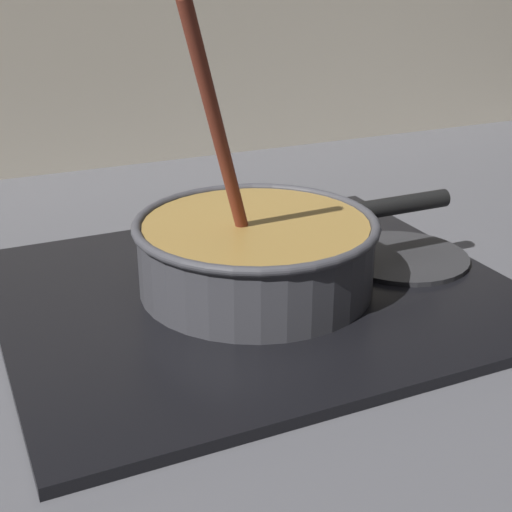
# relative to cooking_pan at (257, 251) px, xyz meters

# --- Properties ---
(ground) EXTENTS (2.40, 1.60, 0.04)m
(ground) POSITION_rel_cooking_pan_xyz_m (-0.07, -0.18, -0.08)
(ground) COLOR #4C4C51
(backsplash_wall) EXTENTS (2.40, 0.02, 0.55)m
(backsplash_wall) POSITION_rel_cooking_pan_xyz_m (-0.07, 0.61, 0.22)
(backsplash_wall) COLOR #B2A893
(backsplash_wall) RESTS_ON ground
(hob_plate) EXTENTS (0.56, 0.48, 0.01)m
(hob_plate) POSITION_rel_cooking_pan_xyz_m (-0.00, 0.00, -0.05)
(hob_plate) COLOR black
(hob_plate) RESTS_ON ground
(burner_ring) EXTENTS (0.20, 0.20, 0.01)m
(burner_ring) POSITION_rel_cooking_pan_xyz_m (-0.00, 0.00, -0.04)
(burner_ring) COLOR #592D0C
(burner_ring) RESTS_ON hob_plate
(spare_burner) EXTENTS (0.17, 0.17, 0.01)m
(spare_burner) POSITION_rel_cooking_pan_xyz_m (0.20, 0.00, -0.04)
(spare_burner) COLOR #262628
(spare_burner) RESTS_ON hob_plate
(cooking_pan) EXTENTS (0.39, 0.27, 0.32)m
(cooking_pan) POSITION_rel_cooking_pan_xyz_m (0.00, 0.00, 0.00)
(cooking_pan) COLOR #38383D
(cooking_pan) RESTS_ON hob_plate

